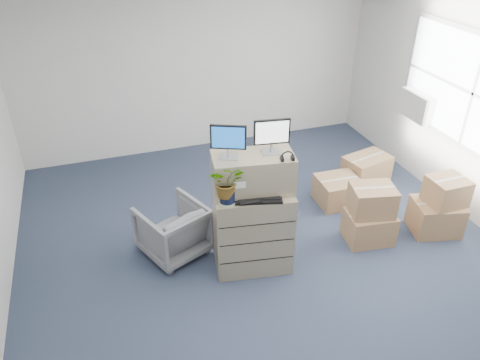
% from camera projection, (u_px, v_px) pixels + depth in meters
% --- Properties ---
extents(ground, '(7.00, 7.00, 0.00)m').
position_uv_depth(ground, '(272.00, 268.00, 5.71)').
color(ground, '#243041').
rests_on(ground, ground).
extents(wall_back, '(6.00, 0.02, 2.80)m').
position_uv_depth(wall_back, '(197.00, 69.00, 7.82)').
color(wall_back, silver).
rests_on(wall_back, ground).
extents(window, '(0.07, 2.72, 1.52)m').
position_uv_depth(window, '(475.00, 94.00, 6.03)').
color(window, '#9C9C9F').
rests_on(window, wall_right).
extents(ac_unit, '(0.24, 0.60, 0.40)m').
position_uv_depth(ac_unit, '(418.00, 105.00, 7.00)').
color(ac_unit, beige).
rests_on(ac_unit, wall_right).
extents(filing_cabinet_lower, '(0.97, 0.68, 1.04)m').
position_uv_depth(filing_cabinet_lower, '(253.00, 230.00, 5.51)').
color(filing_cabinet_lower, gray).
rests_on(filing_cabinet_lower, ground).
extents(filing_cabinet_upper, '(0.95, 0.58, 0.45)m').
position_uv_depth(filing_cabinet_upper, '(253.00, 173.00, 5.16)').
color(filing_cabinet_upper, gray).
rests_on(filing_cabinet_upper, filing_cabinet_lower).
extents(monitor_left, '(0.36, 0.21, 0.38)m').
position_uv_depth(monitor_left, '(228.00, 140.00, 4.89)').
color(monitor_left, '#99999E').
rests_on(monitor_left, filing_cabinet_upper).
extents(monitor_right, '(0.40, 0.18, 0.39)m').
position_uv_depth(monitor_right, '(272.00, 134.00, 4.98)').
color(monitor_right, '#99999E').
rests_on(monitor_right, filing_cabinet_upper).
extents(headphones, '(0.14, 0.04, 0.14)m').
position_uv_depth(headphones, '(287.00, 157.00, 4.93)').
color(headphones, black).
rests_on(headphones, filing_cabinet_upper).
extents(keyboard, '(0.56, 0.34, 0.03)m').
position_uv_depth(keyboard, '(258.00, 198.00, 5.11)').
color(keyboard, black).
rests_on(keyboard, filing_cabinet_lower).
extents(mouse, '(0.11, 0.09, 0.03)m').
position_uv_depth(mouse, '(280.00, 192.00, 5.21)').
color(mouse, silver).
rests_on(mouse, filing_cabinet_lower).
extents(water_bottle, '(0.07, 0.07, 0.23)m').
position_uv_depth(water_bottle, '(257.00, 183.00, 5.19)').
color(water_bottle, gray).
rests_on(water_bottle, filing_cabinet_lower).
extents(phone_dock, '(0.07, 0.06, 0.15)m').
position_uv_depth(phone_dock, '(252.00, 186.00, 5.26)').
color(phone_dock, silver).
rests_on(phone_dock, filing_cabinet_lower).
extents(external_drive, '(0.22, 0.17, 0.06)m').
position_uv_depth(external_drive, '(285.00, 182.00, 5.36)').
color(external_drive, black).
rests_on(external_drive, filing_cabinet_lower).
extents(tissue_box, '(0.23, 0.12, 0.09)m').
position_uv_depth(tissue_box, '(280.00, 177.00, 5.31)').
color(tissue_box, '#45ACED').
rests_on(tissue_box, external_drive).
extents(potted_plant, '(0.46, 0.48, 0.39)m').
position_uv_depth(potted_plant, '(227.00, 185.00, 4.95)').
color(potted_plant, '#9DB28F').
rests_on(potted_plant, filing_cabinet_lower).
extents(office_chair, '(0.94, 0.91, 0.75)m').
position_uv_depth(office_chair, '(173.00, 228.00, 5.77)').
color(office_chair, slate).
rests_on(office_chair, ground).
extents(cardboard_boxes, '(1.62, 1.93, 0.80)m').
position_uv_depth(cardboard_boxes, '(383.00, 197.00, 6.48)').
color(cardboard_boxes, brown).
rests_on(cardboard_boxes, ground).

